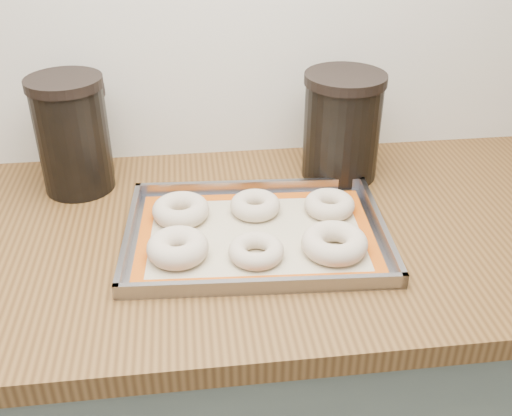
{
  "coord_description": "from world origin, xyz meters",
  "views": [
    {
      "loc": [
        -0.03,
        0.75,
        1.5
      ],
      "look_at": [
        0.08,
        1.64,
        0.96
      ],
      "focal_mm": 42.0,
      "sensor_mm": 36.0,
      "label": 1
    }
  ],
  "objects": [
    {
      "name": "cabinet",
      "position": [
        0.0,
        1.68,
        0.43
      ],
      "size": [
        3.0,
        0.65,
        0.86
      ],
      "primitive_type": "cube",
      "color": "slate",
      "rests_on": "floor"
    },
    {
      "name": "bagel_front_left",
      "position": [
        -0.06,
        1.59,
        0.92
      ],
      "size": [
        0.13,
        0.13,
        0.04
      ],
      "primitive_type": "torus",
      "rotation": [
        0.0,
        0.0,
        -0.27
      ],
      "color": "beige",
      "rests_on": "baking_mat"
    },
    {
      "name": "baking_tray",
      "position": [
        0.08,
        1.64,
        0.91
      ],
      "size": [
        0.48,
        0.36,
        0.03
      ],
      "rotation": [
        0.0,
        0.0,
        -0.06
      ],
      "color": "gray",
      "rests_on": "countertop"
    },
    {
      "name": "baking_mat",
      "position": [
        0.08,
        1.64,
        0.9
      ],
      "size": [
        0.44,
        0.32,
        0.0
      ],
      "rotation": [
        0.0,
        0.0,
        -0.06
      ],
      "color": "#C6B793",
      "rests_on": "baking_tray"
    },
    {
      "name": "bagel_back_right",
      "position": [
        0.23,
        1.7,
        0.92
      ],
      "size": [
        0.12,
        0.12,
        0.03
      ],
      "primitive_type": "torus",
      "rotation": [
        0.0,
        0.0,
        -0.29
      ],
      "color": "beige",
      "rests_on": "baking_mat"
    },
    {
      "name": "canister_left",
      "position": [
        -0.26,
        1.87,
        1.02
      ],
      "size": [
        0.15,
        0.15,
        0.23
      ],
      "color": "black",
      "rests_on": "countertop"
    },
    {
      "name": "canister_right",
      "position": [
        0.28,
        1.86,
        1.01
      ],
      "size": [
        0.16,
        0.16,
        0.22
      ],
      "color": "black",
      "rests_on": "countertop"
    },
    {
      "name": "bagel_back_mid",
      "position": [
        0.09,
        1.72,
        0.92
      ],
      "size": [
        0.1,
        0.1,
        0.03
      ],
      "primitive_type": "torus",
      "rotation": [
        0.0,
        0.0,
        0.05
      ],
      "color": "beige",
      "rests_on": "baking_mat"
    },
    {
      "name": "countertop",
      "position": [
        0.0,
        1.68,
        0.88
      ],
      "size": [
        3.06,
        0.68,
        0.04
      ],
      "primitive_type": "cube",
      "color": "brown",
      "rests_on": "cabinet"
    },
    {
      "name": "bagel_front_mid",
      "position": [
        0.07,
        1.57,
        0.92
      ],
      "size": [
        0.12,
        0.12,
        0.03
      ],
      "primitive_type": "torus",
      "rotation": [
        0.0,
        0.0,
        -0.37
      ],
      "color": "beige",
      "rests_on": "baking_mat"
    },
    {
      "name": "bagel_back_left",
      "position": [
        -0.05,
        1.71,
        0.92
      ],
      "size": [
        0.11,
        0.11,
        0.04
      ],
      "primitive_type": "torus",
      "rotation": [
        0.0,
        0.0,
        -0.07
      ],
      "color": "beige",
      "rests_on": "baking_mat"
    },
    {
      "name": "bagel_front_right",
      "position": [
        0.2,
        1.57,
        0.92
      ],
      "size": [
        0.14,
        0.14,
        0.04
      ],
      "primitive_type": "torus",
      "rotation": [
        0.0,
        0.0,
        -0.23
      ],
      "color": "beige",
      "rests_on": "baking_mat"
    },
    {
      "name": "canister_mid",
      "position": [
        -0.25,
        1.92,
        1.0
      ],
      "size": [
        0.13,
        0.13,
        0.2
      ],
      "color": "black",
      "rests_on": "countertop"
    }
  ]
}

